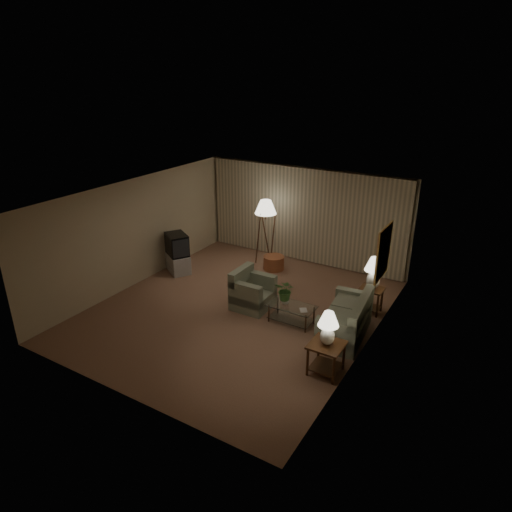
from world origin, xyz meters
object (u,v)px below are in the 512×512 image
(table_lamp_near, at_px, (328,325))
(vase, at_px, (285,301))
(crt_tv, at_px, (177,244))
(tv_cabinet, at_px, (178,263))
(floor_lamp, at_px, (265,231))
(table_lamp_far, at_px, (374,270))
(side_table_far, at_px, (371,296))
(sofa, at_px, (345,321))
(side_table_near, at_px, (326,353))
(coffee_table, at_px, (291,311))
(armchair, at_px, (253,293))
(ottoman, at_px, (274,263))

(table_lamp_near, distance_m, vase, 2.00)
(crt_tv, bearing_deg, tv_cabinet, 0.00)
(floor_lamp, bearing_deg, table_lamp_far, -19.69)
(vase, bearing_deg, tv_cabinet, 167.05)
(side_table_far, height_order, vase, side_table_far)
(sofa, distance_m, table_lamp_far, 1.43)
(side_table_near, relative_size, side_table_far, 1.00)
(sofa, xyz_separation_m, tv_cabinet, (-5.05, 0.76, -0.10))
(table_lamp_near, bearing_deg, coffee_table, 136.75)
(side_table_near, xyz_separation_m, table_lamp_far, (-0.00, 2.60, 0.62))
(armchair, relative_size, floor_lamp, 0.47)
(side_table_far, xyz_separation_m, floor_lamp, (-3.46, 1.24, 0.56))
(floor_lamp, bearing_deg, tv_cabinet, -135.12)
(side_table_near, bearing_deg, ottoman, 130.34)
(table_lamp_far, relative_size, tv_cabinet, 0.81)
(table_lamp_near, xyz_separation_m, vase, (-1.48, 1.25, -0.48))
(armchair, xyz_separation_m, crt_tv, (-2.79, 0.67, 0.43))
(side_table_far, xyz_separation_m, vase, (-1.48, -1.35, 0.10))
(armchair, relative_size, tv_cabinet, 0.96)
(side_table_near, height_order, side_table_far, same)
(side_table_near, distance_m, ottoman, 4.70)
(sofa, relative_size, table_lamp_near, 2.70)
(tv_cabinet, xyz_separation_m, crt_tv, (0.00, 0.00, 0.54))
(table_lamp_near, relative_size, coffee_table, 0.63)
(armchair, bearing_deg, floor_lamp, 23.18)
(sofa, distance_m, tv_cabinet, 5.11)
(tv_cabinet, bearing_deg, table_lamp_near, 10.05)
(sofa, xyz_separation_m, armchair, (-2.26, 0.08, 0.01))
(side_table_far, xyz_separation_m, table_lamp_far, (0.00, 0.00, 0.64))
(tv_cabinet, relative_size, crt_tv, 1.10)
(table_lamp_far, bearing_deg, vase, -137.61)
(side_table_far, bearing_deg, floor_lamp, 160.31)
(table_lamp_near, bearing_deg, sofa, 96.34)
(table_lamp_far, bearing_deg, ottoman, 162.12)
(crt_tv, bearing_deg, vase, 19.15)
(coffee_table, relative_size, floor_lamp, 0.56)
(side_table_far, xyz_separation_m, table_lamp_near, (0.00, -2.60, 0.58))
(side_table_near, relative_size, table_lamp_far, 0.81)
(sofa, relative_size, side_table_far, 2.92)
(sofa, relative_size, ottoman, 3.08)
(side_table_far, height_order, crt_tv, crt_tv)
(sofa, relative_size, table_lamp_far, 2.36)
(tv_cabinet, height_order, crt_tv, crt_tv)
(coffee_table, distance_m, vase, 0.27)
(tv_cabinet, bearing_deg, side_table_near, 10.05)
(table_lamp_far, bearing_deg, sofa, -96.84)
(table_lamp_far, bearing_deg, crt_tv, -174.57)
(table_lamp_far, relative_size, floor_lamp, 0.40)
(vase, bearing_deg, side_table_far, 42.39)
(armchair, distance_m, vase, 0.96)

